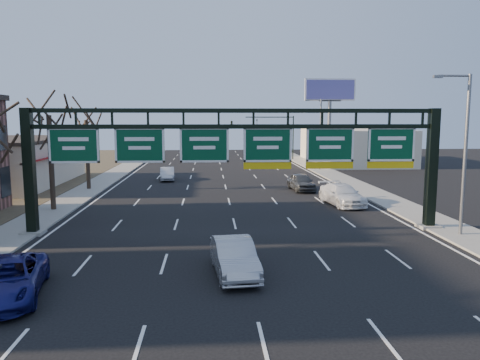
{
  "coord_description": "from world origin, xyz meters",
  "views": [
    {
      "loc": [
        -1.55,
        -18.95,
        6.62
      ],
      "look_at": [
        0.15,
        6.84,
        3.2
      ],
      "focal_mm": 35.0,
      "sensor_mm": 36.0,
      "label": 1
    }
  ],
  "objects": [
    {
      "name": "ground",
      "position": [
        0.0,
        0.0,
        0.0
      ],
      "size": [
        160.0,
        160.0,
        0.0
      ],
      "primitive_type": "plane",
      "color": "black",
      "rests_on": "ground"
    },
    {
      "name": "sidewalk_left",
      "position": [
        -12.8,
        20.0,
        0.06
      ],
      "size": [
        3.0,
        120.0,
        0.12
      ],
      "primitive_type": "cube",
      "color": "gray",
      "rests_on": "ground"
    },
    {
      "name": "sidewalk_right",
      "position": [
        12.8,
        20.0,
        0.06
      ],
      "size": [
        3.0,
        120.0,
        0.12
      ],
      "primitive_type": "cube",
      "color": "gray",
      "rests_on": "ground"
    },
    {
      "name": "lane_markings",
      "position": [
        0.0,
        20.0,
        0.01
      ],
      "size": [
        21.6,
        120.0,
        0.01
      ],
      "primitive_type": "cube",
      "color": "white",
      "rests_on": "ground"
    },
    {
      "name": "sign_gantry",
      "position": [
        0.16,
        8.0,
        4.63
      ],
      "size": [
        24.6,
        1.2,
        7.2
      ],
      "color": "black",
      "rests_on": "ground"
    },
    {
      "name": "cream_strip",
      "position": [
        -21.48,
        29.0,
        2.36
      ],
      "size": [
        10.9,
        18.4,
        4.7
      ],
      "color": "beige",
      "rests_on": "ground"
    },
    {
      "name": "building_right_distant",
      "position": [
        20.0,
        50.0,
        2.5
      ],
      "size": [
        12.0,
        20.0,
        5.0
      ],
      "primitive_type": "cube",
      "color": "beige",
      "rests_on": "ground"
    },
    {
      "name": "tree_mid",
      "position": [
        -12.8,
        15.0,
        7.85
      ],
      "size": [
        3.6,
        3.6,
        9.24
      ],
      "color": "#30241A",
      "rests_on": "sidewalk_left"
    },
    {
      "name": "tree_far",
      "position": [
        -12.8,
        25.0,
        7.48
      ],
      "size": [
        3.6,
        3.6,
        8.86
      ],
      "color": "#30241A",
      "rests_on": "sidewalk_left"
    },
    {
      "name": "streetlight_near",
      "position": [
        12.47,
        6.0,
        5.08
      ],
      "size": [
        2.15,
        0.22,
        9.0
      ],
      "color": "slate",
      "rests_on": "sidewalk_right"
    },
    {
      "name": "streetlight_far",
      "position": [
        12.47,
        40.0,
        5.08
      ],
      "size": [
        2.15,
        0.22,
        9.0
      ],
      "color": "slate",
      "rests_on": "sidewalk_right"
    },
    {
      "name": "billboard_right",
      "position": [
        15.0,
        44.98,
        9.06
      ],
      "size": [
        7.0,
        0.5,
        12.0
      ],
      "color": "slate",
      "rests_on": "ground"
    },
    {
      "name": "traffic_signal_mast",
      "position": [
        5.69,
        55.0,
        5.5
      ],
      "size": [
        10.16,
        0.54,
        7.0
      ],
      "color": "black",
      "rests_on": "ground"
    },
    {
      "name": "car_blue_suv",
      "position": [
        -9.05,
        -1.86,
        0.74
      ],
      "size": [
        3.44,
        5.68,
        1.47
      ],
      "primitive_type": "imported",
      "rotation": [
        0.0,
        0.0,
        0.2
      ],
      "color": "navy",
      "rests_on": "ground"
    },
    {
      "name": "car_silver_sedan",
      "position": [
        -0.53,
        0.29,
        0.76
      ],
      "size": [
        2.09,
        4.76,
        1.52
      ],
      "primitive_type": "imported",
      "rotation": [
        0.0,
        0.0,
        0.11
      ],
      "color": "#A9AAAE",
      "rests_on": "ground"
    },
    {
      "name": "car_white_wagon",
      "position": [
        8.62,
        15.98,
        0.79
      ],
      "size": [
        2.92,
        5.68,
        1.58
      ],
      "primitive_type": "imported",
      "rotation": [
        0.0,
        0.0,
        0.13
      ],
      "color": "white",
      "rests_on": "ground"
    },
    {
      "name": "car_grey_far",
      "position": [
        6.9,
        23.31,
        0.79
      ],
      "size": [
        2.19,
        4.75,
        1.58
      ],
      "primitive_type": "imported",
      "rotation": [
        0.0,
        0.0,
        0.07
      ],
      "color": "#3E4143",
      "rests_on": "ground"
    },
    {
      "name": "car_silver_distant",
      "position": [
        -6.09,
        31.39,
        0.69
      ],
      "size": [
        1.8,
        4.28,
        1.37
      ],
      "primitive_type": "imported",
      "rotation": [
        0.0,
        0.0,
        0.08
      ],
      "color": "silver",
      "rests_on": "ground"
    }
  ]
}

